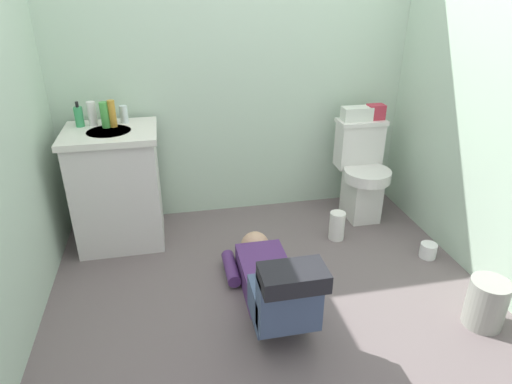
% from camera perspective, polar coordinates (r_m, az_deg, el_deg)
% --- Properties ---
extents(ground_plane, '(3.09, 2.91, 0.04)m').
position_cam_1_polar(ground_plane, '(2.87, 0.99, -11.08)').
color(ground_plane, '#685B5C').
extents(wall_back, '(2.75, 0.08, 2.40)m').
position_cam_1_polar(wall_back, '(3.31, -2.76, 17.05)').
color(wall_back, '#B6D1B8').
rests_on(wall_back, ground_plane).
extents(wall_right, '(0.08, 1.91, 2.40)m').
position_cam_1_polar(wall_right, '(2.95, 28.19, 13.02)').
color(wall_right, '#B6D1B8').
rests_on(wall_right, ground_plane).
extents(toilet, '(0.36, 0.46, 0.75)m').
position_cam_1_polar(toilet, '(3.49, 13.43, 2.58)').
color(toilet, silver).
rests_on(toilet, ground_plane).
extents(vanity_cabinet, '(0.60, 0.52, 0.82)m').
position_cam_1_polar(vanity_cabinet, '(3.18, -17.42, 0.72)').
color(vanity_cabinet, silver).
rests_on(vanity_cabinet, ground_plane).
extents(faucet, '(0.02, 0.02, 0.10)m').
position_cam_1_polar(faucet, '(3.16, -18.32, 9.21)').
color(faucet, silver).
rests_on(faucet, vanity_cabinet).
extents(person_plumber, '(0.39, 1.06, 0.52)m').
position_cam_1_polar(person_plumber, '(2.52, 2.12, -11.54)').
color(person_plumber, '#512D6B').
rests_on(person_plumber, ground_plane).
extents(tissue_box, '(0.22, 0.11, 0.10)m').
position_cam_1_polar(tissue_box, '(3.41, 12.86, 9.81)').
color(tissue_box, silver).
rests_on(tissue_box, toilet).
extents(toiletry_bag, '(0.12, 0.09, 0.11)m').
position_cam_1_polar(toiletry_bag, '(3.47, 15.16, 9.93)').
color(toiletry_bag, '#B22D3F').
rests_on(toiletry_bag, toilet).
extents(soap_dispenser, '(0.06, 0.06, 0.17)m').
position_cam_1_polar(soap_dispenser, '(3.16, -21.84, 9.02)').
color(soap_dispenser, '#389E5D').
rests_on(soap_dispenser, vanity_cabinet).
extents(bottle_white, '(0.06, 0.06, 0.16)m').
position_cam_1_polar(bottle_white, '(3.15, -20.35, 9.44)').
color(bottle_white, white).
rests_on(bottle_white, vanity_cabinet).
extents(bottle_green, '(0.05, 0.05, 0.17)m').
position_cam_1_polar(bottle_green, '(3.08, -18.91, 9.38)').
color(bottle_green, green).
rests_on(bottle_green, vanity_cabinet).
extents(bottle_amber, '(0.05, 0.05, 0.18)m').
position_cam_1_polar(bottle_amber, '(3.08, -18.03, 9.57)').
color(bottle_amber, gold).
rests_on(bottle_amber, vanity_cabinet).
extents(bottle_clear, '(0.05, 0.05, 0.12)m').
position_cam_1_polar(bottle_clear, '(3.15, -16.65, 9.58)').
color(bottle_clear, silver).
rests_on(bottle_clear, vanity_cabinet).
extents(trash_can, '(0.21, 0.21, 0.28)m').
position_cam_1_polar(trash_can, '(2.74, 27.52, -12.57)').
color(trash_can, gray).
rests_on(trash_can, ground_plane).
extents(paper_towel_roll, '(0.11, 0.11, 0.21)m').
position_cam_1_polar(paper_towel_roll, '(3.23, 10.38, -4.29)').
color(paper_towel_roll, white).
rests_on(paper_towel_roll, ground_plane).
extents(toilet_paper_roll, '(0.11, 0.11, 0.10)m').
position_cam_1_polar(toilet_paper_roll, '(3.23, 21.29, -7.03)').
color(toilet_paper_roll, white).
rests_on(toilet_paper_roll, ground_plane).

